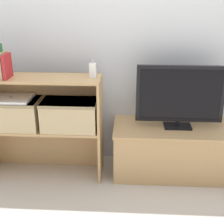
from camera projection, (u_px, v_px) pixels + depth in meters
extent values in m
plane|color=#BCB2A3|center=(111.00, 184.00, 2.53)|extent=(16.00, 16.00, 0.00)
cube|color=silver|center=(114.00, 26.00, 2.53)|extent=(10.00, 0.05, 2.40)
cube|color=tan|center=(175.00, 151.00, 2.64)|extent=(1.03, 0.44, 0.40)
cube|color=tan|center=(177.00, 128.00, 2.56)|extent=(1.05, 0.46, 0.02)
cube|color=black|center=(177.00, 126.00, 2.55)|extent=(0.22, 0.14, 0.02)
cylinder|color=black|center=(178.00, 123.00, 2.54)|extent=(0.04, 0.04, 0.04)
cube|color=black|center=(180.00, 94.00, 2.45)|extent=(0.69, 0.04, 0.46)
cube|color=black|center=(180.00, 95.00, 2.43)|extent=(0.64, 0.00, 0.40)
cube|color=tan|center=(101.00, 152.00, 2.60)|extent=(0.02, 0.29, 0.43)
cube|color=tan|center=(49.00, 143.00, 2.75)|extent=(0.92, 0.02, 0.43)
cube|color=tan|center=(43.00, 128.00, 2.55)|extent=(0.92, 0.29, 0.02)
cube|color=tan|center=(100.00, 104.00, 2.44)|extent=(0.02, 0.29, 0.42)
cube|color=tan|center=(45.00, 97.00, 2.59)|extent=(0.92, 0.02, 0.42)
cube|color=tan|center=(39.00, 78.00, 2.39)|extent=(0.92, 0.29, 0.02)
cube|color=tan|center=(3.00, 65.00, 2.32)|extent=(0.02, 0.16, 0.19)
cube|color=#B22328|center=(7.00, 66.00, 2.32)|extent=(0.02, 0.15, 0.18)
cube|color=white|center=(93.00, 71.00, 2.34)|extent=(0.05, 0.03, 0.11)
cylinder|color=silver|center=(93.00, 61.00, 2.32)|extent=(0.01, 0.01, 0.03)
cube|color=tan|center=(13.00, 113.00, 2.50)|extent=(0.43, 0.25, 0.24)
cube|color=#917E5B|center=(11.00, 101.00, 2.46)|extent=(0.44, 0.26, 0.02)
cube|color=tan|center=(70.00, 115.00, 2.47)|extent=(0.43, 0.25, 0.24)
cube|color=#917E5B|center=(69.00, 102.00, 2.43)|extent=(0.44, 0.26, 0.02)
cube|color=white|center=(11.00, 98.00, 2.45)|extent=(0.32, 0.24, 0.02)
cylinder|color=#99999E|center=(11.00, 97.00, 2.45)|extent=(0.02, 0.02, 0.00)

